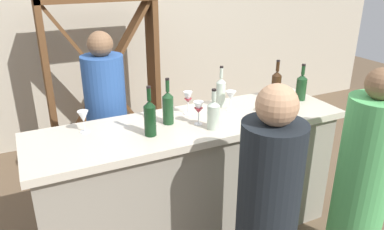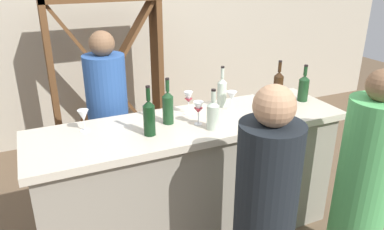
# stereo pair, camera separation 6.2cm
# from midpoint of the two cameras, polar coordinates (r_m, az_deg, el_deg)

# --- Properties ---
(back_wall) EXTENTS (8.00, 0.10, 2.80)m
(back_wall) POSITION_cam_midpoint_polar(r_m,az_deg,el_deg) (4.55, -11.30, 14.13)
(back_wall) COLOR #B2A893
(back_wall) RESTS_ON ground
(bar_counter) EXTENTS (2.25, 0.65, 0.98)m
(bar_counter) POSITION_cam_midpoint_polar(r_m,az_deg,el_deg) (2.85, 0.64, -9.98)
(bar_counter) COLOR gray
(bar_counter) RESTS_ON ground
(wine_rack) EXTENTS (1.17, 0.28, 1.72)m
(wine_rack) POSITION_cam_midpoint_polar(r_m,az_deg,el_deg) (4.08, -12.24, 5.33)
(wine_rack) COLOR brown
(wine_rack) RESTS_ON ground
(wine_bottle_leftmost_dark_green) EXTENTS (0.08, 0.08, 0.33)m
(wine_bottle_leftmost_dark_green) POSITION_cam_midpoint_polar(r_m,az_deg,el_deg) (2.39, -5.80, -0.25)
(wine_bottle_leftmost_dark_green) COLOR black
(wine_bottle_leftmost_dark_green) RESTS_ON bar_counter
(wine_bottle_second_left_olive_green) EXTENTS (0.08, 0.08, 0.32)m
(wine_bottle_second_left_olive_green) POSITION_cam_midpoint_polar(r_m,az_deg,el_deg) (2.56, -2.99, 1.31)
(wine_bottle_second_left_olive_green) COLOR #193D1E
(wine_bottle_second_left_olive_green) RESTS_ON bar_counter
(wine_bottle_center_clear_pale) EXTENTS (0.08, 0.08, 0.28)m
(wine_bottle_center_clear_pale) POSITION_cam_midpoint_polar(r_m,az_deg,el_deg) (2.48, 3.93, 0.13)
(wine_bottle_center_clear_pale) COLOR #B7C6B2
(wine_bottle_center_clear_pale) RESTS_ON bar_counter
(wine_bottle_second_right_clear_pale) EXTENTS (0.07, 0.07, 0.32)m
(wine_bottle_second_right_clear_pale) POSITION_cam_midpoint_polar(r_m,az_deg,el_deg) (2.88, 5.19, 3.60)
(wine_bottle_second_right_clear_pale) COLOR #B7C6B2
(wine_bottle_second_right_clear_pale) RESTS_ON bar_counter
(wine_bottle_rightmost_amber_brown) EXTENTS (0.08, 0.08, 0.32)m
(wine_bottle_rightmost_amber_brown) POSITION_cam_midpoint_polar(r_m,az_deg,el_deg) (3.12, 13.54, 4.53)
(wine_bottle_rightmost_amber_brown) COLOR #331E0F
(wine_bottle_rightmost_amber_brown) RESTS_ON bar_counter
(wine_bottle_far_right_olive_green) EXTENTS (0.08, 0.08, 0.29)m
(wine_bottle_far_right_olive_green) POSITION_cam_midpoint_polar(r_m,az_deg,el_deg) (3.13, 17.15, 4.04)
(wine_bottle_far_right_olive_green) COLOR #193D1E
(wine_bottle_far_right_olive_green) RESTS_ON bar_counter
(wine_glass_near_left) EXTENTS (0.07, 0.07, 0.14)m
(wine_glass_near_left) POSITION_cam_midpoint_polar(r_m,az_deg,el_deg) (2.78, 13.26, 1.85)
(wine_glass_near_left) COLOR white
(wine_glass_near_left) RESTS_ON bar_counter
(wine_glass_near_center) EXTENTS (0.07, 0.07, 0.16)m
(wine_glass_near_center) POSITION_cam_midpoint_polar(r_m,az_deg,el_deg) (2.54, 1.68, 0.97)
(wine_glass_near_center) COLOR white
(wine_glass_near_center) RESTS_ON bar_counter
(wine_glass_near_right) EXTENTS (0.08, 0.08, 0.15)m
(wine_glass_near_right) POSITION_cam_midpoint_polar(r_m,az_deg,el_deg) (2.80, 6.68, 2.81)
(wine_glass_near_right) COLOR white
(wine_glass_near_right) RESTS_ON bar_counter
(wine_glass_far_left) EXTENTS (0.07, 0.07, 0.15)m
(wine_glass_far_left) POSITION_cam_midpoint_polar(r_m,az_deg,el_deg) (2.54, -15.51, -0.18)
(wine_glass_far_left) COLOR white
(wine_glass_far_left) RESTS_ON bar_counter
(wine_glass_far_center) EXTENTS (0.07, 0.07, 0.17)m
(wine_glass_far_center) POSITION_cam_midpoint_polar(r_m,az_deg,el_deg) (2.72, 0.12, 2.54)
(wine_glass_far_center) COLOR white
(wine_glass_far_center) RESTS_ON bar_counter
(person_left_guest) EXTENTS (0.45, 0.45, 1.44)m
(person_left_guest) POSITION_cam_midpoint_polar(r_m,az_deg,el_deg) (2.77, 25.17, -9.42)
(person_left_guest) COLOR #4CA559
(person_left_guest) RESTS_ON ground
(person_center_guest) EXTENTS (0.44, 0.44, 1.45)m
(person_center_guest) POSITION_cam_midpoint_polar(r_m,az_deg,el_deg) (2.29, 11.79, -14.52)
(person_center_guest) COLOR black
(person_center_guest) RESTS_ON ground
(person_right_guest) EXTENTS (0.40, 0.40, 1.55)m
(person_right_guest) POSITION_cam_midpoint_polar(r_m,az_deg,el_deg) (3.12, -11.79, -2.74)
(person_right_guest) COLOR #284C8C
(person_right_guest) RESTS_ON ground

